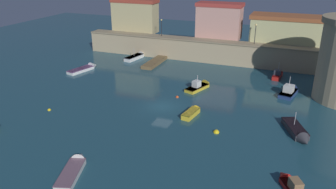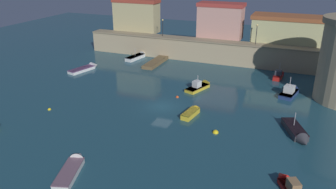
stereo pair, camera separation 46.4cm
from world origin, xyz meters
name	(u,v)px [view 2 (the right image)]	position (x,y,z in m)	size (l,w,h in m)	color
ground_plane	(162,107)	(0.00, 0.00, 0.00)	(133.58, 133.58, 0.00)	#1E4756
quay_wall	(209,51)	(0.00, 23.64, 2.15)	(51.39, 3.06, 4.27)	tan
old_town_backdrop	(228,23)	(2.71, 27.40, 7.12)	(44.66, 5.98, 6.97)	tan
pier_dock	(156,62)	(-9.02, 18.20, 0.31)	(2.10, 8.12, 0.70)	brown
quay_lamp_0	(163,25)	(-9.79, 23.64, 6.55)	(0.32, 0.32, 3.42)	black
quay_lamp_1	(257,31)	(8.79, 23.64, 6.69)	(0.32, 0.32, 3.67)	black
moored_boat_0	(87,68)	(-19.29, 10.16, 0.31)	(3.17, 6.62, 1.60)	white
moored_boat_1	(192,112)	(4.70, -0.91, 0.39)	(1.76, 4.30, 1.09)	gold
moored_boat_2	(201,86)	(2.94, 8.81, 0.39)	(3.38, 5.80, 2.84)	gold
moored_boat_3	(138,56)	(-13.99, 20.52, 0.39)	(2.55, 6.33, 2.59)	white
moored_boat_4	(291,91)	(16.15, 11.50, 0.47)	(2.94, 5.60, 3.57)	navy
moored_boat_5	(297,133)	(17.66, -1.82, 0.40)	(3.78, 6.18, 2.74)	#333338
moored_boat_6	(279,75)	(13.86, 18.56, 0.54)	(1.63, 4.43, 2.90)	red
moored_boat_8	(73,167)	(-2.16, -16.96, 0.32)	(3.24, 6.08, 1.48)	silver
moored_boat_9	(290,187)	(17.45, -12.41, 0.39)	(3.45, 5.12, 1.76)	red
mooring_buoy_0	(177,97)	(0.80, 3.92, 0.00)	(0.46, 0.46, 0.46)	#EA4C19
mooring_buoy_1	(215,133)	(8.76, -4.57, 0.00)	(0.72, 0.72, 0.72)	yellow
mooring_buoy_2	(49,110)	(-13.70, -6.65, 0.00)	(0.46, 0.46, 0.46)	yellow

